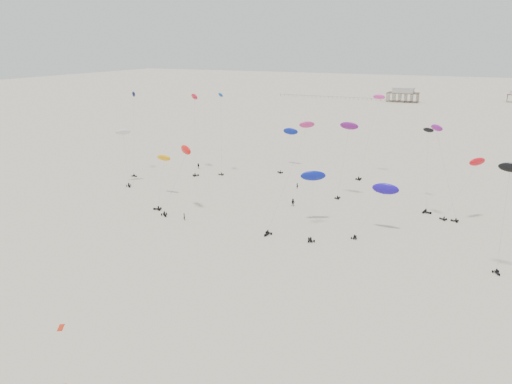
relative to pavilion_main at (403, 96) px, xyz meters
The scene contains 24 objects.
ground_plane 150.39m from the pavilion_main, 86.19° to the right, with size 900.00×900.00×0.00m, color beige.
pavilion_main is the anchor object (origin of this frame).
pier_fence 52.11m from the pavilion_main, behind, with size 80.20×0.20×1.50m.
rig_0 274.45m from the pavilion_main, 77.14° to the right, with size 4.14×4.01×20.28m.
rig_1 210.77m from the pavilion_main, 83.39° to the right, with size 4.96×13.98×25.53m.
rig_2 227.08m from the pavilion_main, 94.82° to the right, with size 4.80×6.95×25.22m.
rig_3 265.85m from the pavilion_main, 85.89° to the right, with size 8.15×10.73×24.36m.
rig_4 228.22m from the pavilion_main, 97.18° to the right, with size 9.08×13.10×25.13m.
rig_5 262.53m from the pavilion_main, 92.14° to the right, with size 5.75×10.88×16.44m.
rig_6 240.70m from the pavilion_main, 100.66° to the right, with size 7.12×10.76×25.54m.
rig_7 258.69m from the pavilion_main, 85.08° to the right, with size 8.43×16.32×16.10m.
rig_8 257.11m from the pavilion_main, 94.48° to the right, with size 9.76×14.47×16.51m.
rig_9 207.77m from the pavilion_main, 90.88° to the right, with size 5.49×14.66×16.07m.
rig_10 238.11m from the pavilion_main, 79.28° to the right, with size 5.71×15.33×21.67m.
rig_11 246.99m from the pavilion_main, 78.84° to the right, with size 9.12×3.90×22.30m.
rig_12 251.65m from the pavilion_main, 98.82° to the right, with size 8.04×8.05×15.94m.
rig_13 258.40m from the pavilion_main, 81.64° to the right, with size 7.86×10.20×12.31m.
rig_14 234.81m from the pavilion_main, 84.30° to the right, with size 5.47×7.19×20.25m.
rig_15 246.24m from the pavilion_main, 77.22° to the right, with size 8.89×6.67×15.25m.
spectator_0 268.82m from the pavilion_main, 91.17° to the right, with size 0.69×0.47×1.90m, color black.
spectator_1 248.72m from the pavilion_main, 86.78° to the right, with size 1.13×0.66×2.31m, color black.
spectator_2 226.58m from the pavilion_main, 97.25° to the right, with size 1.31×0.71×2.22m, color black.
spectator_3 232.94m from the pavilion_main, 87.72° to the right, with size 0.70×0.48×1.94m, color black.
grounded_kite_b 315.59m from the pavilion_main, 89.36° to the right, with size 1.80×0.70×0.07m, color red.
Camera 1 is at (46.68, -11.43, 40.14)m, focal length 35.00 mm.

